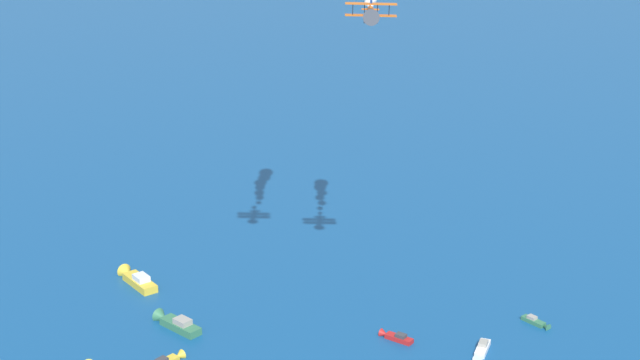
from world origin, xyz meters
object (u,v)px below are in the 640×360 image
Objects in this scene: motorboat_offshore at (136,279)px; motorboat_outer_ring_c at (175,323)px; motorboat_far_port at (395,337)px; biplane_lead at (371,12)px; motorboat_outer_ring_d at (481,350)px; motorboat_ahead at (537,322)px.

motorboat_offshore reaches higher than motorboat_outer_ring_c.
motorboat_far_port is 38.22m from motorboat_outer_ring_c.
motorboat_offshore is 79.21m from biplane_lead.
motorboat_outer_ring_d is 61.55m from biplane_lead.
motorboat_outer_ring_c is 68.14m from biplane_lead.
motorboat_ahead is (-65.24, -36.78, -0.44)m from motorboat_offshore.
motorboat_offshore is 1.12× the size of motorboat_outer_ring_c.
motorboat_offshore is at bearing 17.61° from motorboat_far_port.
motorboat_far_port is 52.53m from motorboat_offshore.
motorboat_outer_ring_d is (-13.62, -5.89, 0.05)m from motorboat_far_port.
motorboat_outer_ring_d is 1.05× the size of biplane_lead.
motorboat_offshore reaches higher than motorboat_far_port.
motorboat_ahead is 15.08m from motorboat_outer_ring_d.
motorboat_far_port is 0.61× the size of motorboat_outer_ring_c.
biplane_lead is (10.71, 34.22, 57.84)m from motorboat_ahead.
motorboat_offshore is 1.66× the size of motorboat_outer_ring_d.
motorboat_far_port is at bearing -162.39° from motorboat_offshore.
motorboat_outer_ring_c reaches higher than motorboat_far_port.
motorboat_offshore is (50.07, 15.89, 0.39)m from motorboat_far_port.
motorboat_outer_ring_d is (-63.69, -21.78, -0.34)m from motorboat_offshore.
motorboat_offshore is at bearing 29.41° from motorboat_ahead.
motorboat_ahead is 63.24m from motorboat_outer_ring_c.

